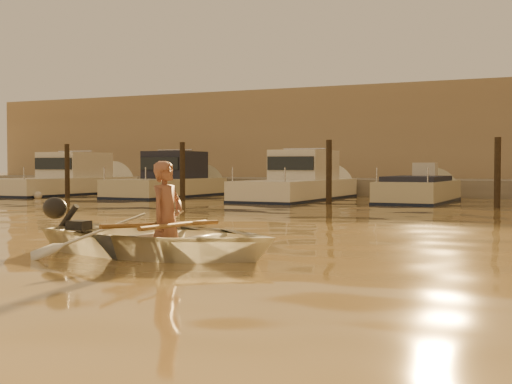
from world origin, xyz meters
The scene contains 20 objects.
ground_plane centered at (0.00, 0.00, 0.00)m, with size 160.00×160.00×0.00m, color olive.
dinghy centered at (1.97, 0.88, 0.24)m, with size 2.49×3.48×0.72m, color silver.
person centered at (2.07, 0.88, 0.48)m, with size 0.57×0.37×1.57m, color #8D5846.
outboard_motor centered at (0.48, 1.00, 0.28)m, with size 0.90×0.40×0.70m, color black, non-canonical shape.
oar_port centered at (2.22, 0.86, 0.42)m, with size 0.06×0.06×2.10m, color brown.
oar_starboard centered at (2.02, 0.88, 0.42)m, with size 0.06×0.06×2.10m, color brown.
moored_boat_0 centered at (-12.52, 16.00, 0.62)m, with size 2.45×7.73×1.75m, color white, non-canonical shape.
moored_boat_1 centered at (-7.52, 16.00, 0.62)m, with size 2.18×6.51×1.75m, color beige, non-canonical shape.
moored_boat_2 centered at (-2.15, 16.00, 0.62)m, with size 2.24×7.52×1.75m, color white, non-canonical shape.
moored_boat_3 centered at (2.11, 16.00, 0.22)m, with size 1.90×5.55×0.95m, color beige, non-canonical shape.
piling_0 centered at (-10.50, 13.80, 0.90)m, with size 0.18×0.18×2.20m, color #2D2319.
piling_1 centered at (-5.50, 13.80, 0.90)m, with size 0.18×0.18×2.20m, color #2D2319.
piling_2 centered at (-0.20, 13.80, 0.90)m, with size 0.18×0.18×2.20m, color #2D2319.
piling_3 centered at (4.80, 13.80, 0.90)m, with size 0.18×0.18×2.20m, color #2D2319.
fender_a centered at (-11.13, 12.93, 0.10)m, with size 0.30×0.30×0.30m, color silver.
fender_b centered at (-8.12, 13.75, 0.10)m, with size 0.30×0.30×0.30m, color #E94D1B.
fender_c centered at (-2.67, 13.17, 0.10)m, with size 0.30×0.30×0.30m, color white.
fender_d centered at (2.76, 13.89, 0.10)m, with size 0.30×0.30×0.30m, color #C36417.
quay centered at (0.00, 21.50, 0.15)m, with size 52.00×4.00×1.00m, color gray.
waterfront_building centered at (0.00, 27.00, 2.40)m, with size 46.00×7.00×4.80m, color #9E8466.
Camera 1 is at (7.20, -7.19, 1.21)m, focal length 50.00 mm.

